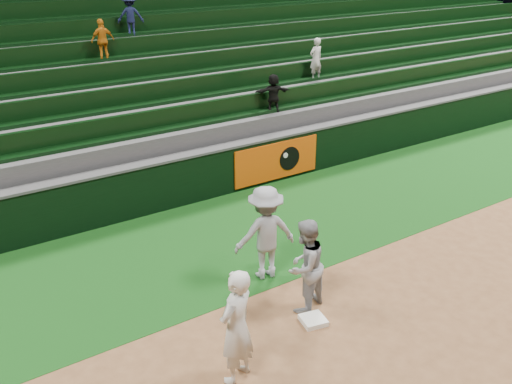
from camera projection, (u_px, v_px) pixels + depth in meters
ground at (304, 312)px, 9.88m from camera, size 70.00×70.00×0.00m
foul_grass at (217, 242)px, 12.16m from camera, size 36.00×4.20×0.01m
first_base at (313, 320)px, 9.58m from camera, size 0.47×0.47×0.09m
first_baseman at (236, 327)px, 8.03m from camera, size 0.78×0.65×1.81m
baserunner at (305, 266)px, 9.66m from camera, size 0.98×0.86×1.68m
base_coach at (265, 233)px, 10.57m from camera, size 1.30×0.91×1.84m
field_wall at (171, 182)px, 13.59m from camera, size 36.00×0.45×1.25m
stadium_seating at (109, 104)px, 16.02m from camera, size 36.00×5.95×4.85m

